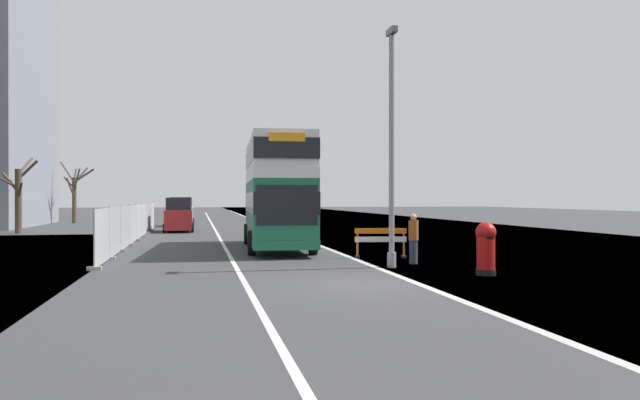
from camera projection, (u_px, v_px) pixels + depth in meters
ground at (379, 286)px, 16.64m from camera, size 140.00×280.00×0.10m
double_decker_bus at (276, 191)px, 28.17m from camera, size 3.09×10.57×4.84m
lamppost_foreground at (392, 155)px, 20.52m from camera, size 0.29×0.70×7.84m
red_pillar_postbox at (486, 246)px, 18.48m from camera, size 0.60×0.60×1.56m
roadworks_barrier at (381, 239)px, 23.87m from camera, size 1.97×0.71×1.12m
construction_site_fence at (136, 223)px, 33.03m from camera, size 0.44×27.40×1.97m
car_oncoming_near at (179, 216)px, 42.32m from camera, size 1.97×4.32×2.30m
car_receding_mid at (181, 213)px, 50.59m from camera, size 2.03×3.89×2.34m
bare_tree_far_verge_near at (18, 195)px, 40.26m from camera, size 2.63×3.08×5.01m
bare_tree_far_verge_mid at (75, 193)px, 56.81m from camera, size 3.11×2.42×5.59m
pedestrian_at_kerb at (413, 239)px, 21.71m from camera, size 0.34×0.34×1.73m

